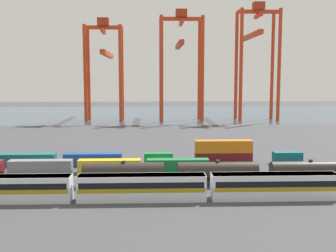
% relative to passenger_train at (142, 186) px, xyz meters
% --- Properties ---
extents(ground_plane, '(420.00, 420.00, 0.00)m').
position_rel_passenger_train_xyz_m(ground_plane, '(3.55, 62.32, -2.14)').
color(ground_plane, '#424247').
extents(harbour_water, '(400.00, 110.00, 0.01)m').
position_rel_passenger_train_xyz_m(harbour_water, '(3.55, 156.71, -2.14)').
color(harbour_water, '#384C60').
rests_on(harbour_water, ground_plane).
extents(passenger_train, '(59.31, 3.14, 3.90)m').
position_rel_passenger_train_xyz_m(passenger_train, '(0.00, 0.00, 0.00)').
color(passenger_train, silver).
rests_on(passenger_train, ground_plane).
extents(freight_tank_row, '(78.21, 2.91, 4.37)m').
position_rel_passenger_train_xyz_m(freight_tank_row, '(28.94, 8.50, -0.08)').
color(freight_tank_row, '#232326').
rests_on(freight_tank_row, ground_plane).
extents(shipping_container_1, '(12.10, 2.44, 2.60)m').
position_rel_passenger_train_xyz_m(shipping_container_1, '(-19.99, 18.66, -0.84)').
color(shipping_container_1, slate).
rests_on(shipping_container_1, ground_plane).
extents(shipping_container_2, '(12.10, 2.44, 2.60)m').
position_rel_passenger_train_xyz_m(shipping_container_2, '(-6.72, 18.66, -0.84)').
color(shipping_container_2, gold).
rests_on(shipping_container_2, ground_plane).
extents(shipping_container_3, '(12.10, 2.44, 2.60)m').
position_rel_passenger_train_xyz_m(shipping_container_3, '(6.56, 18.66, -0.84)').
color(shipping_container_3, '#197538').
rests_on(shipping_container_3, ground_plane).
extents(shipping_container_4, '(12.10, 2.44, 2.60)m').
position_rel_passenger_train_xyz_m(shipping_container_4, '(-24.75, 25.60, -0.84)').
color(shipping_container_4, '#146066').
rests_on(shipping_container_4, ground_plane).
extents(shipping_container_5, '(12.10, 2.44, 2.60)m').
position_rel_passenger_train_xyz_m(shipping_container_5, '(-10.91, 25.60, -0.84)').
color(shipping_container_5, '#1C4299').
rests_on(shipping_container_5, ground_plane).
extents(shipping_container_6, '(6.04, 2.44, 2.60)m').
position_rel_passenger_train_xyz_m(shipping_container_6, '(2.92, 25.60, -0.84)').
color(shipping_container_6, '#197538').
rests_on(shipping_container_6, ground_plane).
extents(shipping_container_7, '(12.10, 2.44, 2.60)m').
position_rel_passenger_train_xyz_m(shipping_container_7, '(16.76, 25.60, -0.84)').
color(shipping_container_7, maroon).
rests_on(shipping_container_7, ground_plane).
extents(shipping_container_8, '(12.10, 2.44, 2.60)m').
position_rel_passenger_train_xyz_m(shipping_container_8, '(16.76, 25.60, 1.76)').
color(shipping_container_8, orange).
rests_on(shipping_container_8, shipping_container_7).
extents(shipping_container_9, '(6.04, 2.44, 2.60)m').
position_rel_passenger_train_xyz_m(shipping_container_9, '(30.59, 25.60, -0.84)').
color(shipping_container_9, '#146066').
rests_on(shipping_container_9, ground_plane).
extents(gantry_crane_west, '(16.42, 41.78, 44.01)m').
position_rel_passenger_train_xyz_m(gantry_crane_west, '(-19.04, 124.32, 24.21)').
color(gantry_crane_west, red).
rests_on(gantry_crane_west, ground_plane).
extents(gantry_crane_central, '(18.90, 34.27, 47.79)m').
position_rel_passenger_train_xyz_m(gantry_crane_central, '(14.37, 122.86, 26.62)').
color(gantry_crane_central, red).
rests_on(gantry_crane_central, ground_plane).
extents(gantry_crane_east, '(18.01, 37.75, 51.02)m').
position_rel_passenger_train_xyz_m(gantry_crane_east, '(47.78, 123.38, 28.88)').
color(gantry_crane_east, red).
rests_on(gantry_crane_east, ground_plane).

